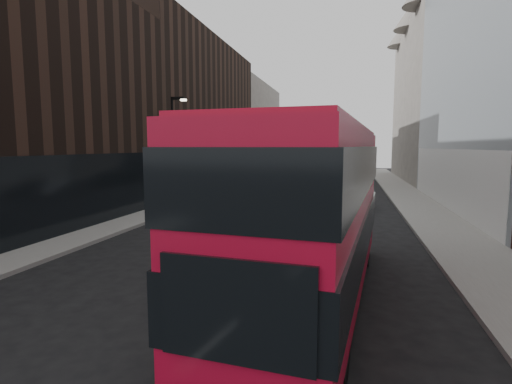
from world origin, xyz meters
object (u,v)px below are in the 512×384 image
Objects in this scene: red_bus at (314,206)px; grey_bus at (334,164)px; car_c at (345,183)px; car_b at (319,195)px; street_lamp at (174,143)px; car_a at (358,197)px.

red_bus is 0.91× the size of grey_bus.
red_bus is at bearing -95.96° from grey_bus.
red_bus is at bearing -98.38° from car_c.
car_c is at bearing 94.40° from red_bus.
car_c is (1.57, 8.43, 0.07)m from car_b.
grey_bus is (9.58, 20.44, -2.10)m from street_lamp.
car_c is (-0.97, 9.01, 0.06)m from car_a.
car_a is at bearing -5.63° from car_b.
street_lamp is 22.67m from grey_bus.
street_lamp is 0.63× the size of red_bus.
car_c reaches higher than car_b.
red_bus is 2.65× the size of car_a.
red_bus is 2.60× the size of car_b.
grey_bus is 2.27× the size of car_c.
car_c is at bearing 86.62° from car_b.
car_a is at bearing -91.30° from car_c.
car_c is (10.85, 11.01, -3.40)m from street_lamp.
car_a is 0.78× the size of car_c.
grey_bus is 2.91× the size of car_a.
grey_bus reaches higher than car_c.
street_lamp is 1.67× the size of car_a.
car_c is (0.41, 25.32, -1.68)m from red_bus.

